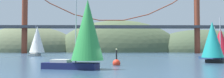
# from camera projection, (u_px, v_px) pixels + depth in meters

# --- Properties ---
(ground_plane) EXTENTS (360.00, 360.00, 0.00)m
(ground_plane) POSITION_uv_depth(u_px,v_px,m) (115.00, 69.00, 27.67)
(ground_plane) COLOR #2D4760
(headland_right) EXTENTS (71.04, 44.00, 30.14)m
(headland_right) POSITION_uv_depth(u_px,v_px,m) (201.00, 52.00, 163.06)
(headland_right) COLOR #425138
(headland_right) RESTS_ON ground_plane
(headland_left) EXTENTS (69.06, 44.00, 34.75)m
(headland_left) POSITION_uv_depth(u_px,v_px,m) (28.00, 52.00, 162.11)
(headland_left) COLOR #5B6647
(headland_left) RESTS_ON ground_plane
(headland_center) EXTENTS (82.72, 44.00, 42.42)m
(headland_center) POSITION_uv_depth(u_px,v_px,m) (118.00, 52.00, 162.61)
(headland_center) COLOR #4C5B3D
(headland_center) RESTS_ON ground_plane
(suspension_bridge) EXTENTS (123.09, 6.00, 34.25)m
(suspension_bridge) POSITION_uv_depth(u_px,v_px,m) (111.00, 24.00, 123.18)
(suspension_bridge) COLOR brown
(suspension_bridge) RESTS_ON ground_plane
(sailboat_white_mainsail) EXTENTS (4.87, 7.99, 10.04)m
(sailboat_white_mainsail) POSITION_uv_depth(u_px,v_px,m) (37.00, 40.00, 79.01)
(sailboat_white_mainsail) COLOR #B7B2A8
(sailboat_white_mainsail) RESTS_ON ground_plane
(sailboat_teal_sail) EXTENTS (6.70, 5.93, 7.58)m
(sailboat_teal_sail) POSITION_uv_depth(u_px,v_px,m) (213.00, 41.00, 40.53)
(sailboat_teal_sail) COLOR black
(sailboat_teal_sail) RESTS_ON ground_plane
(sailboat_green_sail) EXTENTS (7.69, 4.59, 8.90)m
(sailboat_green_sail) POSITION_uv_depth(u_px,v_px,m) (86.00, 33.00, 27.93)
(sailboat_green_sail) COLOR #191E4C
(sailboat_green_sail) RESTS_ON ground_plane
(sailboat_crimson_sail) EXTENTS (6.72, 7.30, 7.42)m
(sailboat_crimson_sail) POSITION_uv_depth(u_px,v_px,m) (220.00, 43.00, 54.82)
(sailboat_crimson_sail) COLOR navy
(sailboat_crimson_sail) RESTS_ON ground_plane
(channel_buoy) EXTENTS (1.10, 1.10, 2.64)m
(channel_buoy) POSITION_uv_depth(u_px,v_px,m) (116.00, 63.00, 34.62)
(channel_buoy) COLOR red
(channel_buoy) RESTS_ON ground_plane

